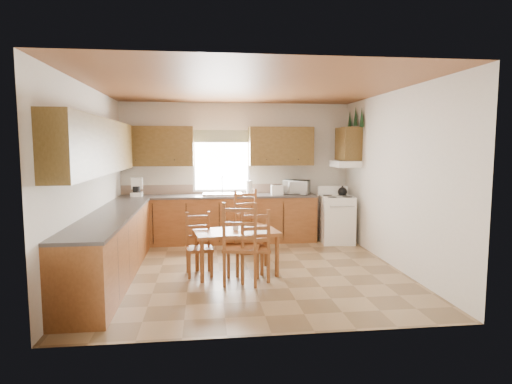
{
  "coord_description": "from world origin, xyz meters",
  "views": [
    {
      "loc": [
        -0.65,
        -6.23,
        1.86
      ],
      "look_at": [
        0.15,
        0.3,
        1.15
      ],
      "focal_mm": 30.0,
      "sensor_mm": 36.0,
      "label": 1
    }
  ],
  "objects": [
    {
      "name": "window_valance",
      "position": [
        -0.3,
        2.19,
        2.05
      ],
      "size": [
        1.19,
        0.01,
        0.24
      ],
      "primitive_type": "cube",
      "color": "#455833",
      "rests_on": "wall_back"
    },
    {
      "name": "upper_cab_back_right",
      "position": [
        0.86,
        2.08,
        1.85
      ],
      "size": [
        1.25,
        0.33,
        0.75
      ],
      "primitive_type": "cube",
      "color": "brown",
      "rests_on": "wall_back"
    },
    {
      "name": "window_frame",
      "position": [
        -0.3,
        2.22,
        1.55
      ],
      "size": [
        1.13,
        0.02,
        1.18
      ],
      "primitive_type": "cube",
      "color": "white",
      "rests_on": "wall_back"
    },
    {
      "name": "coffeemaker",
      "position": [
        -1.9,
        1.92,
        1.07
      ],
      "size": [
        0.25,
        0.27,
        0.31
      ],
      "primitive_type": "cube",
      "rotation": [
        0.0,
        0.0,
        0.36
      ],
      "color": "white",
      "rests_on": "counter_back"
    },
    {
      "name": "paper_towel",
      "position": [
        0.22,
        1.96,
        1.06
      ],
      "size": [
        0.12,
        0.12,
        0.27
      ],
      "primitive_type": "cylinder",
      "rotation": [
        0.0,
        0.0,
        0.04
      ],
      "color": "white",
      "rests_on": "counter_back"
    },
    {
      "name": "toaster",
      "position": [
        0.76,
        1.89,
        1.01
      ],
      "size": [
        0.23,
        0.15,
        0.18
      ],
      "primitive_type": "cube",
      "rotation": [
        0.0,
        0.0,
        0.01
      ],
      "color": "white",
      "rests_on": "counter_back"
    },
    {
      "name": "pine_decal_b",
      "position": [
        2.21,
        1.65,
        2.42
      ],
      "size": [
        0.22,
        0.22,
        0.36
      ],
      "primitive_type": "cone",
      "color": "#1B4323",
      "rests_on": "wall_right"
    },
    {
      "name": "wall_back",
      "position": [
        0.0,
        2.25,
        1.35
      ],
      "size": [
        4.5,
        4.5,
        0.0
      ],
      "primitive_type": "plane",
      "color": "silver",
      "rests_on": "floor"
    },
    {
      "name": "upper_cab_stove",
      "position": [
        2.08,
        1.65,
        1.9
      ],
      "size": [
        0.33,
        0.62,
        0.62
      ],
      "primitive_type": "cube",
      "color": "brown",
      "rests_on": "wall_right"
    },
    {
      "name": "sink_basin",
      "position": [
        -0.3,
        1.95,
        0.94
      ],
      "size": [
        0.75,
        0.45,
        0.04
      ],
      "primitive_type": "cube",
      "color": "silver",
      "rests_on": "counter_back"
    },
    {
      "name": "ceiling",
      "position": [
        0.0,
        0.0,
        2.7
      ],
      "size": [
        4.5,
        4.5,
        0.0
      ],
      "primitive_type": "plane",
      "color": "brown",
      "rests_on": "floor"
    },
    {
      "name": "pine_decal_c",
      "position": [
        2.21,
        1.97,
        2.38
      ],
      "size": [
        0.22,
        0.22,
        0.36
      ],
      "primitive_type": "cone",
      "color": "#1B4323",
      "rests_on": "wall_right"
    },
    {
      "name": "lower_cab_left",
      "position": [
        -1.95,
        -0.15,
        0.44
      ],
      "size": [
        0.6,
        3.6,
        0.88
      ],
      "primitive_type": "cube",
      "color": "brown",
      "rests_on": "floor"
    },
    {
      "name": "chair_near_right",
      "position": [
        -0.16,
        -0.58,
        0.56
      ],
      "size": [
        0.55,
        0.53,
        1.12
      ],
      "primitive_type": "cube",
      "rotation": [
        0.0,
        0.0,
        2.94
      ],
      "color": "brown",
      "rests_on": "floor"
    },
    {
      "name": "floor",
      "position": [
        0.0,
        0.0,
        0.0
      ],
      "size": [
        4.5,
        4.5,
        0.0
      ],
      "primitive_type": "plane",
      "color": "olive",
      "rests_on": "ground"
    },
    {
      "name": "range_hood",
      "position": [
        2.03,
        1.65,
        1.52
      ],
      "size": [
        0.44,
        0.62,
        0.12
      ],
      "primitive_type": "cube",
      "color": "white",
      "rests_on": "wall_right"
    },
    {
      "name": "wall_left",
      "position": [
        -2.25,
        0.0,
        1.35
      ],
      "size": [
        4.5,
        4.5,
        0.0
      ],
      "primitive_type": "plane",
      "color": "silver",
      "rests_on": "floor"
    },
    {
      "name": "upper_cab_back_left",
      "position": [
        -1.55,
        2.08,
        1.85
      ],
      "size": [
        1.41,
        0.33,
        0.75
      ],
      "primitive_type": "cube",
      "color": "brown",
      "rests_on": "wall_back"
    },
    {
      "name": "stove",
      "position": [
        1.88,
        1.63,
        0.44
      ],
      "size": [
        0.65,
        0.66,
        0.88
      ],
      "primitive_type": "cube",
      "rotation": [
        0.0,
        0.0,
        -0.09
      ],
      "color": "white",
      "rests_on": "floor"
    },
    {
      "name": "wall_front",
      "position": [
        0.0,
        -2.25,
        1.35
      ],
      "size": [
        4.5,
        4.5,
        0.0
      ],
      "primitive_type": "plane",
      "color": "silver",
      "rests_on": "floor"
    },
    {
      "name": "chair_far_left",
      "position": [
        0.14,
        1.13,
        0.54
      ],
      "size": [
        0.57,
        0.55,
        1.08
      ],
      "primitive_type": "cube",
      "rotation": [
        0.0,
        0.0,
        0.33
      ],
      "color": "brown",
      "rests_on": "floor"
    },
    {
      "name": "microwave",
      "position": [
        1.15,
        1.95,
        1.06
      ],
      "size": [
        0.55,
        0.49,
        0.27
      ],
      "primitive_type": "imported",
      "rotation": [
        0.0,
        0.0,
        -0.42
      ],
      "color": "white",
      "rests_on": "counter_back"
    },
    {
      "name": "chair_far_right",
      "position": [
        -0.73,
        -0.15,
        0.45
      ],
      "size": [
        0.41,
        0.4,
        0.89
      ],
      "primitive_type": "cube",
      "rotation": [
        0.0,
        0.0,
        0.11
      ],
      "color": "brown",
      "rests_on": "floor"
    },
    {
      "name": "counter_left",
      "position": [
        -1.95,
        -0.15,
        0.9
      ],
      "size": [
        0.63,
        3.6,
        0.04
      ],
      "primitive_type": "cube",
      "color": "#4B4543",
      "rests_on": "lower_cab_left"
    },
    {
      "name": "window_pane",
      "position": [
        -0.3,
        2.21,
        1.55
      ],
      "size": [
        1.05,
        0.01,
        1.1
      ],
      "primitive_type": "cube",
      "color": "white",
      "rests_on": "wall_back"
    },
    {
      "name": "lower_cab_back",
      "position": [
        -0.38,
        1.95,
        0.44
      ],
      "size": [
        3.75,
        0.6,
        0.88
      ],
      "primitive_type": "cube",
      "color": "brown",
      "rests_on": "floor"
    },
    {
      "name": "upper_cab_left",
      "position": [
        -2.08,
        -0.15,
        1.85
      ],
      "size": [
        0.33,
        3.6,
        0.75
      ],
      "primitive_type": "cube",
      "color": "brown",
      "rests_on": "wall_left"
    },
    {
      "name": "table_card",
      "position": [
        -0.2,
        -0.12,
        0.69
      ],
      "size": [
        0.09,
        0.03,
        0.11
      ],
      "primitive_type": "cube",
      "rotation": [
        0.0,
        0.0,
        -0.09
      ],
      "color": "white",
      "rests_on": "dining_table"
    },
    {
      "name": "wall_right",
      "position": [
        2.25,
        0.0,
        1.35
      ],
      "size": [
        4.5,
        4.5,
        0.0
      ],
      "primitive_type": "plane",
      "color": "silver",
      "rests_on": "floor"
    },
    {
      "name": "chair_near_left",
      "position": [
        0.01,
        -0.47,
        0.5
      ],
      "size": [
        0.47,
        0.45,
        1.0
      ],
      "primitive_type": "cube",
      "rotation": [
        0.0,
        0.0,
        3.27
      ],
      "color": "brown",
      "rests_on": "floor"
    },
    {
      "name": "dining_table",
      "position": [
        -0.2,
        -0.15,
        0.32
      ],
      "size": [
        1.27,
        0.84,
        0.64
      ],
      "primitive_type": "cube",
      "rotation": [
        0.0,
        0.0,
        0.14
      ],
      "color": "brown",
      "rests_on": "floor"
    },
    {
      "name": "counter_back",
      "position": [
        -0.38,
        1.95,
        0.9
      ],
      "size": [
        3.75,
        0.63,
        0.04
      ],
      "primitive_type": "cube",
      "color": "#4B4543",
      "rests_on": "lower_cab_back"
    },
    {
      "name": "pine_decal_a",
      "position": [
        2.21,
        1.33,
        2.38
      ],
      "size": [
        0.22,
        0.22,
        0.36
      ],
      "primitive_type": "cone",
      "color": "#1B4323",
      "rests_on": "wall_right"
    },
    {
      "name": "backsplash",
      "position": [
        -0.38,
        2.24,
        1.01
      ],
      "size": [
        3.75,
        0.01,
        0.18
      ],
      "primitive_type": "cube",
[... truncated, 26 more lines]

